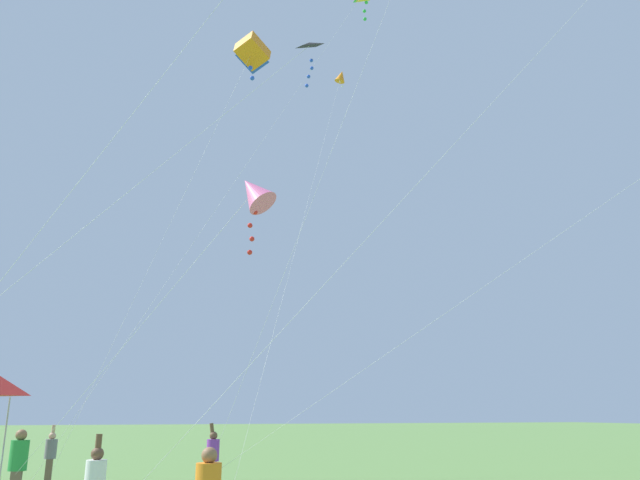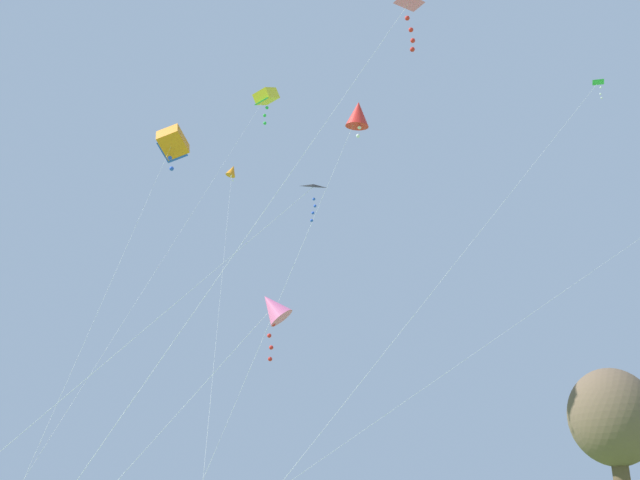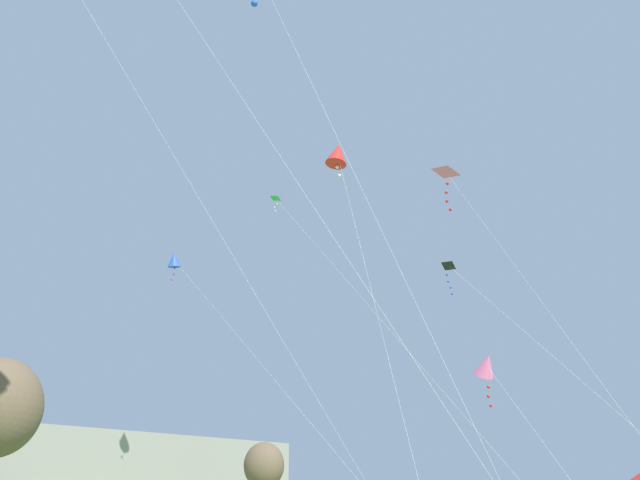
{
  "view_description": "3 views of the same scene",
  "coord_description": "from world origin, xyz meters",
  "px_view_note": "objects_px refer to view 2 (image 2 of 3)",
  "views": [
    {
      "loc": [
        14.25,
        6.99,
        2.09
      ],
      "look_at": [
        -3.99,
        12.98,
        7.42
      ],
      "focal_mm": 35.0,
      "sensor_mm": 36.0,
      "label": 1
    },
    {
      "loc": [
        16.37,
        -1.68,
        1.43
      ],
      "look_at": [
        -1.51,
        12.97,
        10.69
      ],
      "focal_mm": 40.0,
      "sensor_mm": 36.0,
      "label": 2
    },
    {
      "loc": [
        -26.36,
        -0.14,
        2.89
      ],
      "look_at": [
        -6.46,
        13.33,
        11.24
      ],
      "focal_mm": 40.0,
      "sensor_mm": 36.0,
      "label": 3
    }
  ],
  "objects_px": {
    "kite_green_delta_5": "(590,93)",
    "kite_pink_diamond_8": "(273,308)",
    "kite_orange_box_0": "(173,143)",
    "kite_pink_delta_3": "(409,5)",
    "kite_yellow_box_2": "(266,97)",
    "kite_black_delta_7": "(309,192)",
    "kite_orange_diamond_6": "(232,171)",
    "kite_red_diamond_4": "(358,114)"
  },
  "relations": [
    {
      "from": "kite_yellow_box_2",
      "to": "kite_pink_diamond_8",
      "type": "bearing_deg",
      "value": -32.83
    },
    {
      "from": "kite_yellow_box_2",
      "to": "kite_red_diamond_4",
      "type": "xyz_separation_m",
      "value": [
        11.91,
        -3.56,
        -8.33
      ]
    },
    {
      "from": "kite_pink_delta_3",
      "to": "kite_red_diamond_4",
      "type": "relative_size",
      "value": 1.01
    },
    {
      "from": "kite_black_delta_7",
      "to": "kite_pink_diamond_8",
      "type": "distance_m",
      "value": 4.24
    },
    {
      "from": "kite_orange_box_0",
      "to": "kite_pink_diamond_8",
      "type": "height_order",
      "value": "kite_orange_box_0"
    },
    {
      "from": "kite_orange_diamond_6",
      "to": "kite_pink_delta_3",
      "type": "bearing_deg",
      "value": -16.09
    },
    {
      "from": "kite_orange_box_0",
      "to": "kite_red_diamond_4",
      "type": "distance_m",
      "value": 10.6
    },
    {
      "from": "kite_green_delta_5",
      "to": "kite_pink_diamond_8",
      "type": "relative_size",
      "value": 2.38
    },
    {
      "from": "kite_pink_delta_3",
      "to": "kite_black_delta_7",
      "type": "height_order",
      "value": "kite_pink_delta_3"
    },
    {
      "from": "kite_orange_box_0",
      "to": "kite_pink_diamond_8",
      "type": "distance_m",
      "value": 16.75
    },
    {
      "from": "kite_pink_delta_3",
      "to": "kite_black_delta_7",
      "type": "distance_m",
      "value": 7.03
    },
    {
      "from": "kite_pink_diamond_8",
      "to": "kite_orange_diamond_6",
      "type": "bearing_deg",
      "value": 152.91
    },
    {
      "from": "kite_orange_box_0",
      "to": "kite_black_delta_7",
      "type": "xyz_separation_m",
      "value": [
        12.12,
        -1.01,
        -7.48
      ]
    },
    {
      "from": "kite_yellow_box_2",
      "to": "kite_orange_diamond_6",
      "type": "xyz_separation_m",
      "value": [
        -2.48,
        -0.6,
        -4.21
      ]
    },
    {
      "from": "kite_orange_diamond_6",
      "to": "kite_black_delta_7",
      "type": "xyz_separation_m",
      "value": [
        16.59,
        -7.2,
        -9.73
      ]
    },
    {
      "from": "kite_yellow_box_2",
      "to": "kite_pink_delta_3",
      "type": "xyz_separation_m",
      "value": [
        17.53,
        -6.37,
        -7.96
      ]
    },
    {
      "from": "kite_pink_delta_3",
      "to": "kite_orange_diamond_6",
      "type": "xyz_separation_m",
      "value": [
        -20.01,
        5.77,
        3.75
      ]
    },
    {
      "from": "kite_red_diamond_4",
      "to": "kite_pink_diamond_8",
      "type": "height_order",
      "value": "kite_red_diamond_4"
    },
    {
      "from": "kite_orange_box_0",
      "to": "kite_red_diamond_4",
      "type": "relative_size",
      "value": 1.12
    },
    {
      "from": "kite_orange_box_0",
      "to": "kite_black_delta_7",
      "type": "distance_m",
      "value": 14.28
    },
    {
      "from": "kite_orange_diamond_6",
      "to": "kite_black_delta_7",
      "type": "bearing_deg",
      "value": -23.47
    },
    {
      "from": "kite_green_delta_5",
      "to": "kite_black_delta_7",
      "type": "distance_m",
      "value": 14.14
    },
    {
      "from": "kite_pink_diamond_8",
      "to": "kite_black_delta_7",
      "type": "bearing_deg",
      "value": 81.87
    },
    {
      "from": "kite_pink_delta_3",
      "to": "kite_pink_diamond_8",
      "type": "distance_m",
      "value": 10.98
    },
    {
      "from": "kite_orange_diamond_6",
      "to": "kite_red_diamond_4",
      "type": "bearing_deg",
      "value": -11.65
    },
    {
      "from": "kite_orange_box_0",
      "to": "kite_red_diamond_4",
      "type": "xyz_separation_m",
      "value": [
        9.92,
        3.22,
        -1.88
      ]
    },
    {
      "from": "kite_yellow_box_2",
      "to": "kite_pink_delta_3",
      "type": "height_order",
      "value": "kite_yellow_box_2"
    },
    {
      "from": "kite_pink_delta_3",
      "to": "kite_yellow_box_2",
      "type": "bearing_deg",
      "value": 160.03
    },
    {
      "from": "kite_pink_delta_3",
      "to": "kite_green_delta_5",
      "type": "xyz_separation_m",
      "value": [
        0.44,
        10.39,
        0.75
      ]
    },
    {
      "from": "kite_yellow_box_2",
      "to": "kite_pink_diamond_8",
      "type": "distance_m",
      "value": 24.47
    },
    {
      "from": "kite_pink_delta_3",
      "to": "kite_orange_diamond_6",
      "type": "relative_size",
      "value": 0.83
    },
    {
      "from": "kite_yellow_box_2",
      "to": "kite_black_delta_7",
      "type": "bearing_deg",
      "value": -28.93
    },
    {
      "from": "kite_pink_delta_3",
      "to": "kite_green_delta_5",
      "type": "distance_m",
      "value": 10.43
    },
    {
      "from": "kite_orange_box_0",
      "to": "kite_orange_diamond_6",
      "type": "xyz_separation_m",
      "value": [
        -4.47,
        6.19,
        2.25
      ]
    },
    {
      "from": "kite_orange_diamond_6",
      "to": "kite_pink_diamond_8",
      "type": "height_order",
      "value": "kite_orange_diamond_6"
    },
    {
      "from": "kite_green_delta_5",
      "to": "kite_pink_diamond_8",
      "type": "xyz_separation_m",
      "value": [
        -4.03,
        -13.02,
        -10.78
      ]
    },
    {
      "from": "kite_pink_delta_3",
      "to": "kite_black_delta_7",
      "type": "relative_size",
      "value": 1.51
    },
    {
      "from": "kite_orange_box_0",
      "to": "kite_red_diamond_4",
      "type": "bearing_deg",
      "value": 17.99
    },
    {
      "from": "kite_black_delta_7",
      "to": "kite_orange_diamond_6",
      "type": "bearing_deg",
      "value": 156.53
    },
    {
      "from": "kite_orange_diamond_6",
      "to": "kite_black_delta_7",
      "type": "distance_m",
      "value": 20.53
    },
    {
      "from": "kite_red_diamond_4",
      "to": "kite_green_delta_5",
      "type": "height_order",
      "value": "kite_green_delta_5"
    },
    {
      "from": "kite_orange_box_0",
      "to": "kite_green_delta_5",
      "type": "distance_m",
      "value": 19.3
    }
  ]
}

